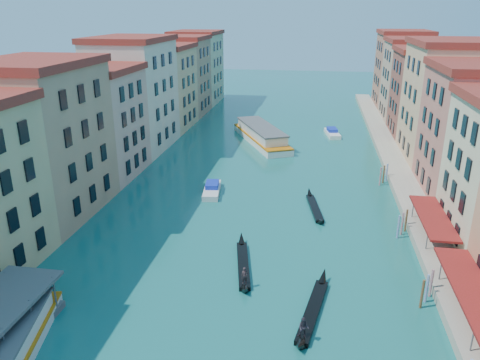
# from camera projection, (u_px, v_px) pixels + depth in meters

# --- Properties ---
(left_bank_palazzos) EXTENTS (12.80, 128.40, 21.00)m
(left_bank_palazzos) POSITION_uv_depth(u_px,v_px,m) (121.00, 104.00, 82.74)
(left_bank_palazzos) COLOR beige
(left_bank_palazzos) RESTS_ON ground
(right_bank_palazzos) EXTENTS (12.80, 128.40, 21.00)m
(right_bank_palazzos) POSITION_uv_depth(u_px,v_px,m) (454.00, 115.00, 74.53)
(right_bank_palazzos) COLOR brown
(right_bank_palazzos) RESTS_ON ground
(quay) EXTENTS (4.00, 140.00, 1.00)m
(quay) POSITION_uv_depth(u_px,v_px,m) (396.00, 167.00, 78.92)
(quay) COLOR #A49A84
(quay) RESTS_ON ground
(restaurant_awnings) EXTENTS (3.20, 44.55, 3.12)m
(restaurant_awnings) POSITION_uv_depth(u_px,v_px,m) (475.00, 296.00, 39.11)
(restaurant_awnings) COLOR maroon
(restaurant_awnings) RESTS_ON ground
(mooring_poles_right) EXTENTS (1.44, 54.24, 3.20)m
(mooring_poles_right) POSITION_uv_depth(u_px,v_px,m) (421.00, 274.00, 45.53)
(mooring_poles_right) COLOR #57341D
(mooring_poles_right) RESTS_ON ground
(vaporetto_far) EXTENTS (14.43, 22.73, 3.38)m
(vaporetto_far) POSITION_uv_depth(u_px,v_px,m) (261.00, 135.00, 95.14)
(vaporetto_far) COLOR white
(vaporetto_far) RESTS_ON ground
(gondola_fore) EXTENTS (3.23, 12.11, 2.43)m
(gondola_fore) POSITION_uv_depth(u_px,v_px,m) (243.00, 263.00, 49.16)
(gondola_fore) COLOR black
(gondola_fore) RESTS_ON ground
(gondola_right) EXTENTS (3.18, 12.57, 2.52)m
(gondola_right) POSITION_uv_depth(u_px,v_px,m) (312.00, 310.00, 41.41)
(gondola_right) COLOR black
(gondola_right) RESTS_ON ground
(gondola_far) EXTENTS (2.81, 11.48, 1.63)m
(gondola_far) POSITION_uv_depth(u_px,v_px,m) (314.00, 207.00, 63.46)
(gondola_far) COLOR black
(gondola_far) RESTS_ON ground
(motorboat_mid) EXTENTS (3.15, 7.33, 1.47)m
(motorboat_mid) POSITION_uv_depth(u_px,v_px,m) (212.00, 189.00, 69.07)
(motorboat_mid) COLOR silver
(motorboat_mid) RESTS_ON ground
(motorboat_far) EXTENTS (3.54, 7.69, 1.53)m
(motorboat_far) POSITION_uv_depth(u_px,v_px,m) (332.00, 133.00, 100.48)
(motorboat_far) COLOR white
(motorboat_far) RESTS_ON ground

